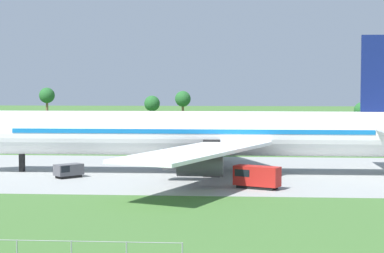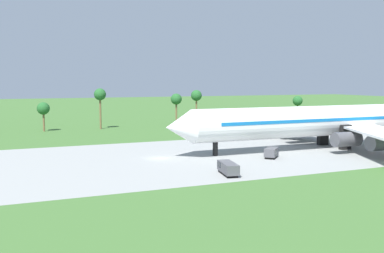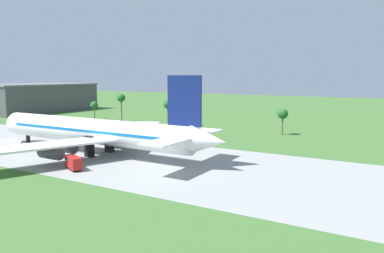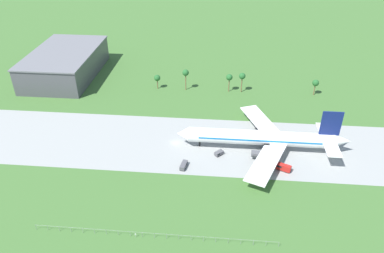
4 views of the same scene
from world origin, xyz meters
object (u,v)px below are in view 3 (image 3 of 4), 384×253
at_px(jet_airliner, 96,132).
at_px(fuel_truck, 28,147).
at_px(terminal_building, 36,97).
at_px(baggage_tug, 73,162).

relative_size(jet_airliner, fuel_truck, 17.95).
distance_m(fuel_truck, terminal_building, 121.96).
distance_m(baggage_tug, terminal_building, 147.83).
height_order(fuel_truck, terminal_building, terminal_building).
height_order(jet_airliner, terminal_building, jet_airliner).
bearing_deg(fuel_truck, jet_airliner, 18.60).
bearing_deg(terminal_building, jet_airliner, -30.91).
distance_m(jet_airliner, terminal_building, 133.79).
bearing_deg(jet_airliner, baggage_tug, -62.73).
relative_size(fuel_truck, terminal_building, 0.07).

